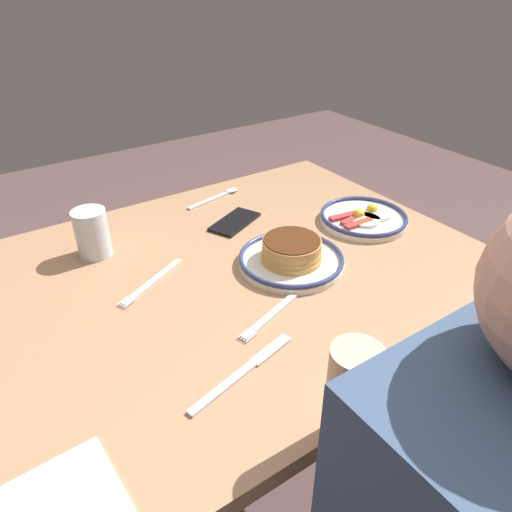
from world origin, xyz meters
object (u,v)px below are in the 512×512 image
at_px(cell_phone, 235,222).
at_px(fork_far, 272,315).
at_px(fork_near, 152,282).
at_px(paper_napkin, 59,506).
at_px(butter_knife, 243,372).
at_px(plate_center_pancakes, 291,256).
at_px(plate_near_main, 364,218).
at_px(tea_spoon, 220,195).
at_px(drinking_glass, 93,235).

bearing_deg(cell_phone, fork_far, 43.70).
bearing_deg(fork_far, fork_near, -57.53).
relative_size(paper_napkin, butter_knife, 0.65).
bearing_deg(plate_center_pancakes, butter_knife, 39.12).
xyz_separation_m(plate_near_main, paper_napkin, (0.86, 0.34, -0.01)).
bearing_deg(tea_spoon, drinking_glass, 15.57).
height_order(plate_center_pancakes, drinking_glass, drinking_glass).
bearing_deg(butter_knife, fork_near, -86.37).
distance_m(cell_phone, paper_napkin, 0.78).
height_order(drinking_glass, fork_near, drinking_glass).
distance_m(plate_near_main, fork_far, 0.46).
bearing_deg(butter_knife, plate_center_pancakes, -140.88).
xyz_separation_m(drinking_glass, fork_far, (-0.21, 0.41, -0.05)).
bearing_deg(butter_knife, drinking_glass, -80.98).
xyz_separation_m(fork_far, butter_knife, (0.13, 0.09, -0.00)).
height_order(fork_near, tea_spoon, tea_spoon).
bearing_deg(tea_spoon, paper_napkin, 47.09).
distance_m(drinking_glass, fork_near, 0.20).
distance_m(plate_near_main, plate_center_pancakes, 0.29).
distance_m(fork_near, tea_spoon, 0.45).
height_order(plate_near_main, plate_center_pancakes, plate_center_pancakes).
bearing_deg(fork_near, fork_far, 122.47).
height_order(cell_phone, tea_spoon, tea_spoon).
relative_size(fork_far, butter_knife, 0.78).
distance_m(plate_near_main, tea_spoon, 0.41).
distance_m(plate_near_main, paper_napkin, 0.92).
bearing_deg(fork_near, butter_knife, 93.63).
bearing_deg(butter_knife, cell_phone, -120.38).
bearing_deg(paper_napkin, butter_knife, -168.73).
relative_size(plate_center_pancakes, fork_far, 1.31).
bearing_deg(tea_spoon, cell_phone, 72.45).
relative_size(drinking_glass, tea_spoon, 0.62).
xyz_separation_m(paper_napkin, fork_far, (-0.44, -0.16, 0.00)).
bearing_deg(fork_far, plate_center_pancakes, -138.91).
xyz_separation_m(plate_near_main, tea_spoon, (0.23, -0.34, -0.01)).
bearing_deg(paper_napkin, cell_phone, -138.25).
bearing_deg(tea_spoon, plate_center_pancakes, 82.73).
bearing_deg(fork_near, tea_spoon, -139.12).
relative_size(plate_near_main, cell_phone, 1.57).
height_order(plate_center_pancakes, fork_near, plate_center_pancakes).
height_order(plate_center_pancakes, tea_spoon, plate_center_pancakes).
bearing_deg(plate_near_main, butter_knife, 26.54).
distance_m(plate_center_pancakes, fork_far, 0.19).
distance_m(plate_center_pancakes, drinking_glass, 0.45).
xyz_separation_m(paper_napkin, tea_spoon, (-0.63, -0.68, 0.00)).
distance_m(plate_near_main, drinking_glass, 0.67).
bearing_deg(butter_knife, paper_napkin, 11.27).
bearing_deg(plate_near_main, cell_phone, -32.89).
height_order(cell_phone, paper_napkin, cell_phone).
distance_m(plate_near_main, fork_near, 0.57).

